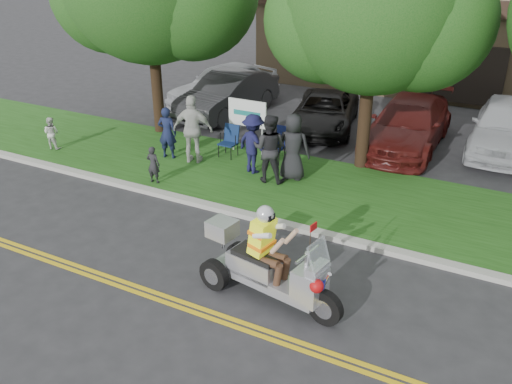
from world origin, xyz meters
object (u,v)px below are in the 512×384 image
at_px(lawn_chair_a, 276,142).
at_px(parked_car_far_right, 506,126).
at_px(spectator_adult_left, 167,133).
at_px(spectator_adult_right, 193,129).
at_px(lawn_chair_b, 230,139).
at_px(parked_car_right, 408,124).
at_px(parked_car_far_left, 224,85).
at_px(trike_scooter, 266,267).
at_px(parked_car_left, 228,94).
at_px(spectator_adult_mid, 269,148).
at_px(parked_car_mid, 325,112).

relative_size(lawn_chair_a, parked_car_far_right, 0.22).
xyz_separation_m(spectator_adult_left, spectator_adult_right, (0.87, 0.07, 0.22)).
bearing_deg(lawn_chair_b, lawn_chair_a, 12.96).
relative_size(lawn_chair_a, parked_car_right, 0.20).
relative_size(parked_car_far_left, parked_car_far_right, 1.00).
distance_m(parked_car_far_left, parked_car_far_right, 10.26).
bearing_deg(trike_scooter, parked_car_far_right, 82.45).
height_order(lawn_chair_b, parked_car_left, parked_car_left).
height_order(parked_car_far_left, parked_car_left, parked_car_far_left).
bearing_deg(spectator_adult_right, lawn_chair_b, -143.61).
bearing_deg(lawn_chair_a, parked_car_far_left, 132.65).
bearing_deg(spectator_adult_mid, lawn_chair_b, -41.30).
bearing_deg(spectator_adult_right, parked_car_left, -88.59).
distance_m(lawn_chair_a, spectator_adult_left, 3.22).
height_order(parked_car_mid, parked_car_far_right, parked_car_far_right).
distance_m(trike_scooter, spectator_adult_mid, 5.08).
relative_size(spectator_adult_right, parked_car_far_right, 0.41).
bearing_deg(parked_car_mid, lawn_chair_b, -123.72).
bearing_deg(lawn_chair_a, spectator_adult_mid, -73.71).
bearing_deg(spectator_adult_left, trike_scooter, 127.51).
relative_size(lawn_chair_b, parked_car_left, 0.20).
bearing_deg(trike_scooter, spectator_adult_left, 150.03).
xyz_separation_m(parked_car_left, parked_car_right, (6.73, -0.29, -0.03)).
bearing_deg(lawn_chair_b, parked_car_right, 39.16).
height_order(parked_car_left, parked_car_mid, parked_car_left).
bearing_deg(parked_car_mid, parked_car_far_right, -7.24).
bearing_deg(parked_car_far_left, parked_car_mid, 6.98).
bearing_deg(lawn_chair_b, parked_car_far_left, 124.00).
distance_m(spectator_adult_mid, parked_car_left, 6.36).
xyz_separation_m(spectator_adult_left, parked_car_far_left, (-1.45, 5.71, -0.06)).
bearing_deg(parked_car_right, spectator_adult_right, -140.06).
height_order(spectator_adult_right, parked_car_mid, spectator_adult_right).
xyz_separation_m(parked_car_mid, parked_car_right, (2.97, -0.48, 0.14)).
bearing_deg(trike_scooter, spectator_adult_right, 144.81).
bearing_deg(lawn_chair_a, spectator_adult_left, -158.81).
distance_m(lawn_chair_b, parked_car_right, 5.65).
bearing_deg(lawn_chair_b, spectator_adult_left, -146.02).
xyz_separation_m(spectator_adult_right, parked_car_far_left, (-2.32, 5.64, -0.28)).
xyz_separation_m(spectator_adult_right, parked_car_mid, (2.19, 4.85, -0.49)).
bearing_deg(spectator_adult_right, spectator_adult_mid, 158.55).
relative_size(spectator_adult_left, parked_car_mid, 0.35).
height_order(lawn_chair_a, lawn_chair_b, lawn_chair_a).
xyz_separation_m(spectator_adult_mid, parked_car_left, (-4.11, 4.85, -0.25)).
xyz_separation_m(trike_scooter, parked_car_right, (0.42, 9.12, 0.09)).
distance_m(spectator_adult_left, parked_car_right, 7.49).
xyz_separation_m(lawn_chair_b, spectator_adult_left, (-1.55, -0.99, 0.24)).
bearing_deg(parked_car_left, spectator_adult_left, -76.56).
xyz_separation_m(trike_scooter, parked_car_left, (-6.31, 9.41, 0.12)).
xyz_separation_m(parked_car_far_left, parked_car_mid, (4.51, -0.79, -0.21)).
bearing_deg(lawn_chair_a, parked_car_mid, 86.19).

